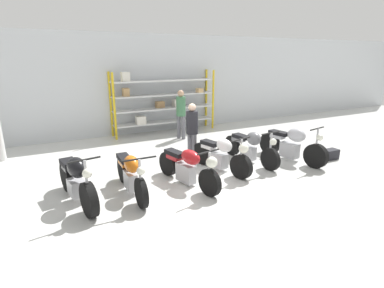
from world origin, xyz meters
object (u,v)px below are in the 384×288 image
(motorcycle_orange, at_px, (131,173))
(motorcycle_white, at_px, (221,155))
(person_browsing, at_px, (181,111))
(person_near_rack, at_px, (192,128))
(motorcycle_red, at_px, (188,166))
(shelving_rack, at_px, (163,101))
(motorcycle_black, at_px, (77,180))
(motorcycle_silver, at_px, (291,145))
(motorcycle_grey, at_px, (250,146))
(toolbox, at_px, (330,154))

(motorcycle_orange, distance_m, motorcycle_white, 2.39)
(person_browsing, xyz_separation_m, person_near_rack, (-0.71, -2.25, -0.07))
(motorcycle_orange, relative_size, motorcycle_red, 0.97)
(motorcycle_orange, xyz_separation_m, person_near_rack, (2.08, 1.28, 0.48))
(shelving_rack, bearing_deg, motorcycle_white, -92.70)
(motorcycle_black, distance_m, motorcycle_silver, 5.59)
(motorcycle_orange, xyz_separation_m, motorcycle_red, (1.25, -0.16, -0.01))
(motorcycle_orange, distance_m, motorcycle_silver, 4.54)
(person_browsing, bearing_deg, motorcycle_silver, 78.50)
(motorcycle_grey, bearing_deg, motorcycle_black, -90.71)
(motorcycle_black, height_order, person_browsing, person_browsing)
(person_near_rack, distance_m, toolbox, 3.99)
(motorcycle_silver, xyz_separation_m, toolbox, (1.09, -0.43, -0.32))
(motorcycle_silver, relative_size, person_browsing, 1.24)
(motorcycle_orange, relative_size, motorcycle_white, 1.02)
(shelving_rack, xyz_separation_m, motorcycle_red, (-1.33, -4.86, -0.74))
(motorcycle_red, relative_size, person_near_rack, 1.27)
(motorcycle_black, height_order, motorcycle_red, motorcycle_black)
(motorcycle_orange, height_order, toolbox, motorcycle_orange)
(person_browsing, bearing_deg, person_near_rack, 34.32)
(motorcycle_orange, distance_m, toolbox, 5.65)
(person_near_rack, bearing_deg, motorcycle_orange, 16.11)
(motorcycle_silver, bearing_deg, toolbox, 57.90)
(shelving_rack, bearing_deg, motorcycle_grey, -78.72)
(motorcycle_silver, distance_m, toolbox, 1.21)
(motorcycle_white, xyz_separation_m, motorcycle_silver, (2.16, -0.19, 0.03))
(person_near_rack, bearing_deg, motorcycle_red, 44.46)
(motorcycle_black, distance_m, person_browsing, 5.20)
(motorcycle_black, xyz_separation_m, person_near_rack, (3.14, 1.22, 0.45))
(motorcycle_silver, xyz_separation_m, person_near_rack, (-2.45, 1.22, 0.48))
(motorcycle_orange, height_order, motorcycle_silver, motorcycle_silver)
(person_near_rack, bearing_deg, motorcycle_grey, 133.04)
(motorcycle_grey, height_order, motorcycle_silver, motorcycle_silver)
(motorcycle_silver, distance_m, person_browsing, 3.92)
(motorcycle_red, bearing_deg, shelving_rack, 151.65)
(motorcycle_silver, relative_size, toolbox, 4.78)
(motorcycle_grey, distance_m, person_browsing, 3.19)
(motorcycle_grey, bearing_deg, motorcycle_red, -80.07)
(shelving_rack, bearing_deg, motorcycle_red, -105.34)
(motorcycle_black, bearing_deg, person_near_rack, 101.09)
(motorcycle_white, relative_size, person_browsing, 1.14)
(shelving_rack, distance_m, toolbox, 6.01)
(motorcycle_white, bearing_deg, motorcycle_red, -84.11)
(motorcycle_red, xyz_separation_m, motorcycle_silver, (3.29, 0.21, 0.01))
(motorcycle_orange, xyz_separation_m, motorcycle_grey, (3.43, 0.45, -0.01))
(shelving_rack, height_order, motorcycle_white, shelving_rack)
(motorcycle_orange, height_order, motorcycle_grey, motorcycle_grey)
(motorcycle_red, relative_size, motorcycle_white, 1.05)
(motorcycle_silver, bearing_deg, person_near_rack, -127.11)
(shelving_rack, bearing_deg, motorcycle_orange, -118.78)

